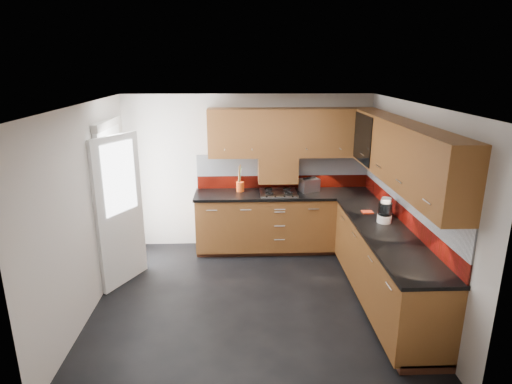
{
  "coord_description": "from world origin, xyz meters",
  "views": [
    {
      "loc": [
        -0.13,
        -4.72,
        2.83
      ],
      "look_at": [
        0.08,
        0.65,
        1.21
      ],
      "focal_mm": 30.0,
      "sensor_mm": 36.0,
      "label": 1
    }
  ],
  "objects_px": {
    "toaster": "(309,185)",
    "food_processor": "(385,212)",
    "gas_hob": "(278,193)",
    "utensil_pot": "(240,185)"
  },
  "relations": [
    {
      "from": "utensil_pot",
      "to": "food_processor",
      "type": "distance_m",
      "value": 2.28
    },
    {
      "from": "toaster",
      "to": "food_processor",
      "type": "bearing_deg",
      "value": -62.42
    },
    {
      "from": "gas_hob",
      "to": "food_processor",
      "type": "relative_size",
      "value": 1.89
    },
    {
      "from": "gas_hob",
      "to": "utensil_pot",
      "type": "bearing_deg",
      "value": 166.16
    },
    {
      "from": "gas_hob",
      "to": "toaster",
      "type": "height_order",
      "value": "toaster"
    },
    {
      "from": "food_processor",
      "to": "toaster",
      "type": "bearing_deg",
      "value": 117.58
    },
    {
      "from": "toaster",
      "to": "food_processor",
      "type": "relative_size",
      "value": 1.13
    },
    {
      "from": "utensil_pot",
      "to": "food_processor",
      "type": "height_order",
      "value": "utensil_pot"
    },
    {
      "from": "gas_hob",
      "to": "toaster",
      "type": "relative_size",
      "value": 1.67
    },
    {
      "from": "gas_hob",
      "to": "utensil_pot",
      "type": "height_order",
      "value": "utensil_pot"
    }
  ]
}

